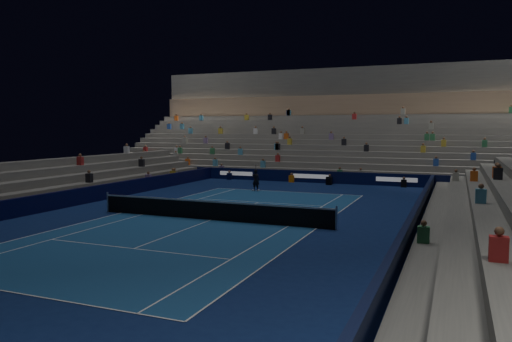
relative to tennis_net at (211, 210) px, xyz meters
The scene contains 11 objects.
ground 0.50m from the tennis_net, ahead, with size 90.00×90.00×0.00m, color #0C1D4D.
court_surface 0.50m from the tennis_net, ahead, with size 10.97×23.77×0.01m, color navy.
sponsor_barrier_far 18.50m from the tennis_net, 90.00° to the left, with size 44.00×0.25×1.00m, color #080D32.
sponsor_barrier_east 9.70m from the tennis_net, ahead, with size 0.25×37.00×1.00m, color black.
sponsor_barrier_west 9.70m from the tennis_net, behind, with size 0.25×37.00×1.00m, color black.
grandstand_main 28.05m from the tennis_net, 90.00° to the left, with size 44.00×15.20×11.20m.
grandstand_east 13.17m from the tennis_net, ahead, with size 5.00×37.00×2.50m.
grandstand_west 13.17m from the tennis_net, behind, with size 5.00×37.00×2.50m.
tennis_net is the anchor object (origin of this frame).
tennis_player 11.73m from the tennis_net, 101.14° to the left, with size 0.58×0.38×1.60m, color black.
broadcast_camera 17.56m from the tennis_net, 84.29° to the left, with size 0.58×0.99×0.64m.
Camera 1 is at (11.37, -21.78, 4.63)m, focal length 34.53 mm.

